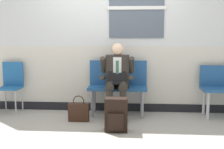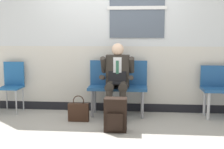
{
  "view_description": "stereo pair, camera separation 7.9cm",
  "coord_description": "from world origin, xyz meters",
  "views": [
    {
      "loc": [
        0.44,
        -4.63,
        1.41
      ],
      "look_at": [
        0.08,
        0.22,
        0.75
      ],
      "focal_mm": 47.44,
      "sensor_mm": 36.0,
      "label": 1
    },
    {
      "loc": [
        0.52,
        -4.62,
        1.41
      ],
      "look_at": [
        0.08,
        0.22,
        0.75
      ],
      "focal_mm": 47.44,
      "sensor_mm": 36.0,
      "label": 2
    }
  ],
  "objects": [
    {
      "name": "handbag",
      "position": [
        -0.45,
        0.01,
        0.16
      ],
      "size": [
        0.33,
        0.11,
        0.43
      ],
      "color": "#331E14",
      "rests_on": "ground"
    },
    {
      "name": "bench_with_person",
      "position": [
        0.16,
        0.49,
        0.56
      ],
      "size": [
        1.01,
        0.42,
        0.95
      ],
      "color": "navy",
      "rests_on": "ground"
    },
    {
      "name": "person_seated",
      "position": [
        0.16,
        0.29,
        0.68
      ],
      "size": [
        0.57,
        0.7,
        1.26
      ],
      "color": "#2D2823",
      "rests_on": "ground"
    },
    {
      "name": "folding_chair",
      "position": [
        -1.78,
        0.53,
        0.55
      ],
      "size": [
        0.38,
        0.38,
        0.91
      ],
      "color": "#1E5999",
      "rests_on": "ground"
    },
    {
      "name": "ground_plane",
      "position": [
        0.0,
        0.0,
        0.0
      ],
      "size": [
        18.0,
        18.0,
        0.0
      ],
      "primitive_type": "plane",
      "color": "#9E9991"
    },
    {
      "name": "station_wall",
      "position": [
        0.01,
        0.77,
        1.59
      ],
      "size": [
        5.34,
        0.16,
        3.2
      ],
      "color": "silver",
      "rests_on": "ground"
    },
    {
      "name": "backpack",
      "position": [
        0.19,
        -0.44,
        0.24
      ],
      "size": [
        0.33,
        0.24,
        0.49
      ],
      "color": "black",
      "rests_on": "ground"
    }
  ]
}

